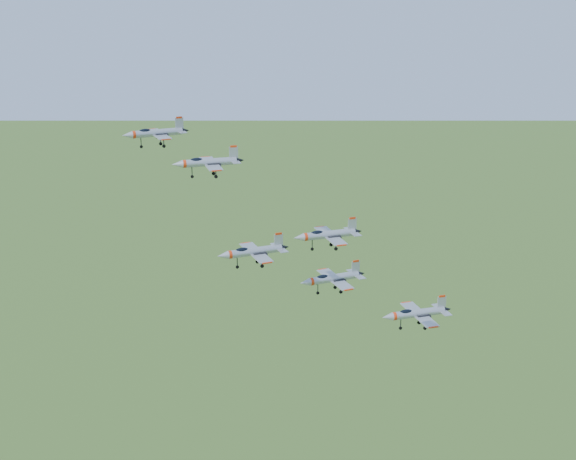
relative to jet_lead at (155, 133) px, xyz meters
name	(u,v)px	position (x,y,z in m)	size (l,w,h in m)	color
jet_lead	(155,133)	(0.00, 0.00, 0.00)	(11.48, 9.50, 3.07)	#979CA3
jet_left_high	(207,162)	(5.19, -14.39, -2.21)	(11.27, 9.32, 3.01)	#979CA3
jet_right_high	(253,251)	(8.74, -25.74, -13.30)	(11.17, 9.21, 2.99)	#979CA3
jet_left_low	(327,234)	(31.19, 0.02, -21.30)	(13.74, 11.30, 3.68)	#979CA3
jet_right_low	(332,278)	(21.75, -24.88, -19.54)	(11.18, 9.24, 2.99)	#979CA3
jet_trail	(416,313)	(43.62, -12.84, -33.78)	(13.86, 11.43, 3.71)	#979CA3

